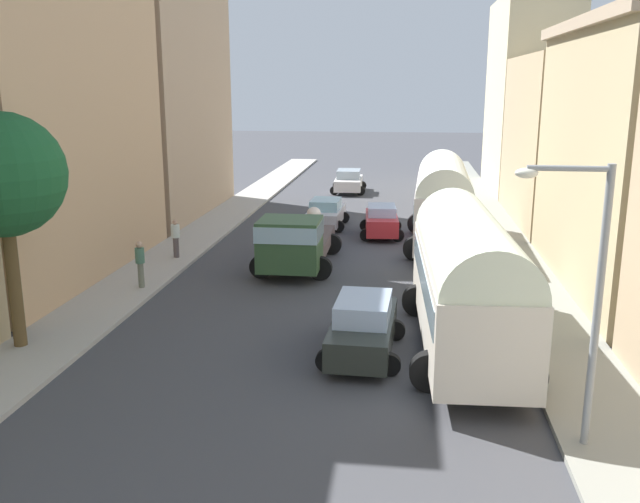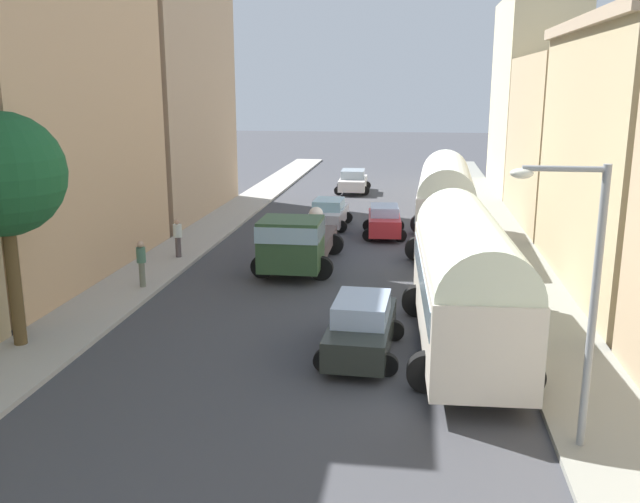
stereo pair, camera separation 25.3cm
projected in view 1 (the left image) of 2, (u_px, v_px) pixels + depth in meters
ground_plane at (346, 242)px, 32.30m from camera, size 154.00×154.00×0.00m
sidewalk_left at (198, 237)px, 33.17m from camera, size 2.50×70.00×0.14m
sidewalk_right at (504, 245)px, 31.40m from camera, size 2.50×70.00×0.14m
building_left_2 at (32, 95)px, 25.27m from camera, size 5.72×12.42×13.68m
building_left_3 at (161, 91)px, 37.77m from camera, size 5.26×12.29×13.71m
building_right_3 at (568, 141)px, 35.99m from camera, size 5.18×11.54×8.72m
building_right_4 at (528, 97)px, 46.59m from camera, size 4.60×10.82×12.83m
parked_bus_0 at (467, 275)px, 18.80m from camera, size 3.53×9.16×3.93m
parked_bus_1 at (443, 198)px, 30.97m from camera, size 3.42×8.82×4.06m
cargo_truck_0 at (295, 240)px, 27.12m from camera, size 3.21×6.80×2.35m
car_0 at (326, 213)px, 35.60m from camera, size 2.29×3.93×1.47m
car_1 at (349, 181)px, 47.09m from camera, size 2.45×4.10×1.56m
car_2 at (363, 327)px, 18.72m from camera, size 2.31×4.16×1.63m
car_3 at (381, 221)px, 33.47m from camera, size 2.27×3.80×1.52m
pedestrian_0 at (140, 262)px, 24.49m from camera, size 0.46×0.46×1.84m
pedestrian_1 at (176, 238)px, 28.78m from camera, size 0.52×0.52×1.75m
streetlamp_near at (586, 282)px, 13.22m from camera, size 1.83×0.28×5.84m
roadside_tree_1 at (2, 176)px, 18.11m from camera, size 3.34×3.34×6.61m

